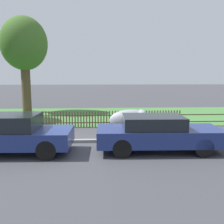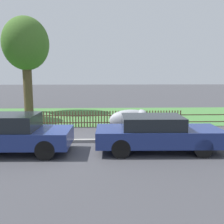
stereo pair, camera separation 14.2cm
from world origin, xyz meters
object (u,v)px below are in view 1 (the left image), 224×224
(parked_car_navy_estate, at_px, (16,134))
(parked_car_red_compact, at_px, (157,133))
(tree_behind_motorcycle, at_px, (24,45))
(covered_motorcycle, at_px, (132,120))

(parked_car_navy_estate, height_order, parked_car_red_compact, parked_car_navy_estate)
(parked_car_red_compact, height_order, tree_behind_motorcycle, tree_behind_motorcycle)
(parked_car_navy_estate, bearing_deg, tree_behind_motorcycle, 105.36)
(covered_motorcycle, xyz_separation_m, tree_behind_motorcycle, (-6.81, 7.67, 4.11))
(parked_car_navy_estate, xyz_separation_m, parked_car_red_compact, (4.99, 0.01, -0.03))
(parked_car_red_compact, relative_size, covered_motorcycle, 2.11)
(covered_motorcycle, distance_m, tree_behind_motorcycle, 11.05)
(parked_car_navy_estate, bearing_deg, parked_car_red_compact, 1.90)
(covered_motorcycle, height_order, tree_behind_motorcycle, tree_behind_motorcycle)
(parked_car_red_compact, bearing_deg, parked_car_navy_estate, -178.37)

